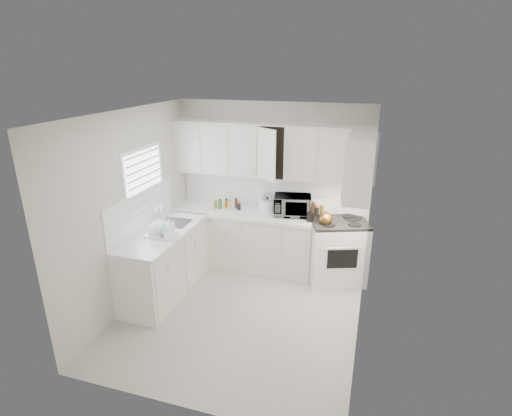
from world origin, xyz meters
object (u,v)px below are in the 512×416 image
at_px(rice_cooker, 267,204).
at_px(utensil_crock, 311,211).
at_px(tea_kettle, 325,218).
at_px(microwave, 292,203).
at_px(stove, 337,242).
at_px(dish_rack, 161,229).

bearing_deg(rice_cooker, utensil_crock, 2.28).
relative_size(tea_kettle, utensil_crock, 0.71).
bearing_deg(microwave, rice_cooker, 162.76).
relative_size(microwave, rice_cooker, 2.35).
height_order(stove, microwave, microwave).
distance_m(rice_cooker, utensil_crock, 0.75).
xyz_separation_m(stove, rice_cooker, (-1.12, 0.12, 0.45)).
xyz_separation_m(microwave, rice_cooker, (-0.41, 0.04, -0.07)).
height_order(utensil_crock, dish_rack, utensil_crock).
distance_m(microwave, dish_rack, 1.98).
bearing_deg(stove, rice_cooker, 154.11).
bearing_deg(microwave, dish_rack, -150.69).
bearing_deg(stove, tea_kettle, -158.14).
relative_size(stove, tea_kettle, 5.18).
relative_size(stove, rice_cooker, 5.27).
bearing_deg(dish_rack, tea_kettle, 29.16).
relative_size(rice_cooker, utensil_crock, 0.70).
xyz_separation_m(microwave, dish_rack, (-1.50, -1.29, -0.08)).
bearing_deg(dish_rack, stove, 30.52).
bearing_deg(utensil_crock, rice_cooker, 162.40).
bearing_deg(tea_kettle, utensil_crock, -179.93).
height_order(tea_kettle, dish_rack, same).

